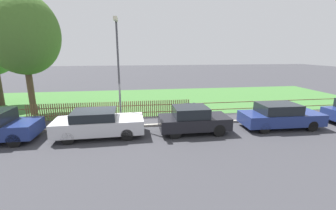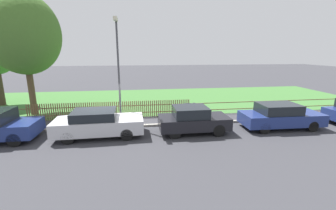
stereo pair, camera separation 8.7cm
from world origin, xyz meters
TOP-DOWN VIEW (x-y plane):
  - ground_plane at (0.00, 0.00)m, footprint 120.00×120.00m
  - kerb_stone at (0.00, 0.10)m, footprint 43.47×0.20m
  - grass_strip at (0.00, 7.65)m, footprint 43.47×11.05m
  - park_fence at (-0.00, 2.13)m, footprint 43.47×0.05m
  - parked_car_navy_estate at (-0.34, -1.13)m, footprint 4.50×1.95m
  - parked_car_red_compact at (4.61, -1.26)m, footprint 3.75×1.74m
  - parked_car_white_van at (9.75, -1.26)m, footprint 4.55×1.88m
  - covered_motorcycle at (4.93, 1.02)m, footprint 1.87×0.84m
  - tree_mid_park at (-5.52, 3.91)m, footprint 4.58×4.58m
  - street_lamp at (0.69, 0.44)m, footprint 0.20×0.79m

SIDE VIEW (x-z plane):
  - ground_plane at x=0.00m, z-range 0.00..0.00m
  - grass_strip at x=0.00m, z-range 0.00..0.01m
  - kerb_stone at x=0.00m, z-range 0.00..0.12m
  - park_fence at x=0.00m, z-range 0.00..1.11m
  - covered_motorcycle at x=4.93m, z-range 0.11..1.23m
  - parked_car_navy_estate at x=-0.34m, z-range 0.02..1.42m
  - parked_car_white_van at x=9.75m, z-range 0.00..1.44m
  - parked_car_red_compact at x=4.61m, z-range 0.01..1.45m
  - street_lamp at x=0.69m, z-range 0.75..6.82m
  - tree_mid_park at x=-5.52m, z-range 1.37..9.43m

